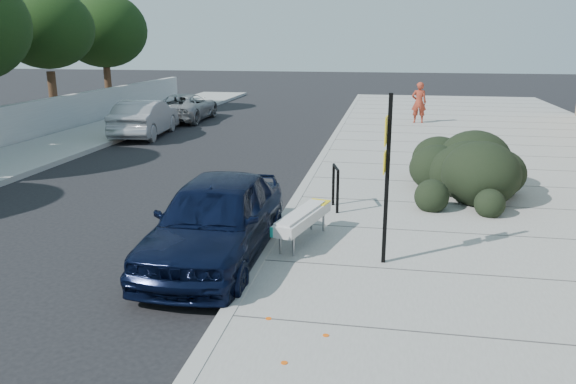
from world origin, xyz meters
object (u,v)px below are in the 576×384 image
bench (303,218)px  sign_post (387,170)px  suv_silver (186,107)px  wagon_silver (145,118)px  sedan_navy (216,219)px  bike_rack (336,183)px  pedestrian (419,102)px

bench → sign_post: size_ratio=0.68×
bench → suv_silver: suv_silver is taller
sign_post → wagon_silver: (-9.53, 12.00, -1.00)m
sedan_navy → bench: bearing=29.6°
wagon_silver → suv_silver: 4.64m
wagon_silver → suv_silver: wagon_silver is taller
bench → sign_post: sign_post is taller
bench → suv_silver: size_ratio=0.42×
sign_post → wagon_silver: bearing=132.1°
bike_rack → pedestrian: pedestrian is taller
bench → sedan_navy: size_ratio=0.43×
sedan_navy → suv_silver: sedan_navy is taller
wagon_silver → pedestrian: pedestrian is taller
bench → bike_rack: bike_rack is taller
wagon_silver → pedestrian: bearing=-162.1°
sedan_navy → wagon_silver: bearing=119.0°
bench → sign_post: bearing=-12.4°
sedan_navy → suv_silver: bearing=111.9°
bench → pedestrian: size_ratio=1.06×
bench → sedan_navy: bearing=-136.2°
bike_rack → wagon_silver: (-8.45, 9.10, -0.00)m
bike_rack → sign_post: (1.08, -2.90, 1.00)m
sedan_navy → wagon_silver: 13.78m
wagon_silver → pedestrian: 11.79m
bike_rack → sedan_navy: 3.45m
sign_post → sedan_navy: size_ratio=0.63×
wagon_silver → sedan_navy: bearing=113.2°
sign_post → suv_silver: sign_post is taller
sign_post → pedestrian: sign_post is taller
bike_rack → wagon_silver: 12.42m
bike_rack → wagon_silver: size_ratio=0.22×
bike_rack → pedestrian: (2.34, 13.84, 0.32)m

